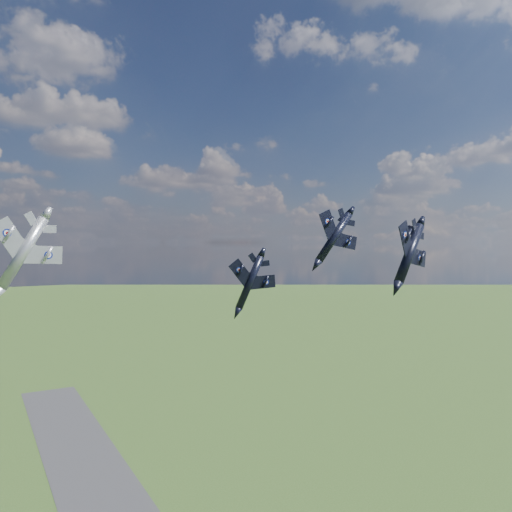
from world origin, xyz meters
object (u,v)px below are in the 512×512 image
jet_right_navy (409,254)px  jet_high_navy (334,237)px  jet_lead_navy (250,282)px  jet_left_silver (23,253)px

jet_right_navy → jet_high_navy: (11.92, 30.91, 2.49)m
jet_lead_navy → jet_right_navy: bearing=-60.9°
jet_right_navy → jet_high_navy: 33.22m
jet_high_navy → jet_left_silver: bearing=178.3°
jet_lead_navy → jet_high_navy: size_ratio=0.83×
jet_left_silver → jet_high_navy: bearing=-9.8°
jet_high_navy → jet_lead_navy: bearing=-171.7°
jet_right_navy → jet_left_silver: bearing=126.4°
jet_high_navy → jet_left_silver: 55.92m
jet_lead_navy → jet_right_navy: (8.40, -28.56, 5.43)m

